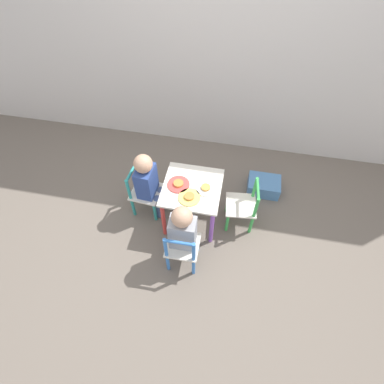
# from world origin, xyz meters

# --- Properties ---
(ground_plane) EXTENTS (6.00, 6.00, 0.00)m
(ground_plane) POSITION_xyz_m (0.00, 0.00, 0.00)
(ground_plane) COLOR #6B6056
(house_wall) EXTENTS (6.00, 0.06, 2.60)m
(house_wall) POSITION_xyz_m (0.00, 1.09, 1.30)
(house_wall) COLOR silver
(house_wall) RESTS_ON ground_plane
(kids_table) EXTENTS (0.48, 0.48, 0.47)m
(kids_table) POSITION_xyz_m (0.00, 0.00, 0.38)
(kids_table) COLOR silver
(kids_table) RESTS_ON ground_plane
(chair_blue) EXTENTS (0.26, 0.26, 0.50)m
(chair_blue) POSITION_xyz_m (0.01, -0.45, 0.24)
(chair_blue) COLOR silver
(chair_blue) RESTS_ON ground_plane
(chair_teal) EXTENTS (0.28, 0.28, 0.50)m
(chair_teal) POSITION_xyz_m (-0.45, 0.04, 0.24)
(chair_teal) COLOR silver
(chair_teal) RESTS_ON ground_plane
(chair_green) EXTENTS (0.29, 0.29, 0.50)m
(chair_green) POSITION_xyz_m (0.45, 0.05, 0.24)
(chair_green) COLOR silver
(chair_green) RESTS_ON ground_plane
(child_front) EXTENTS (0.20, 0.21, 0.71)m
(child_front) POSITION_xyz_m (0.01, -0.39, 0.42)
(child_front) COLOR #38383D
(child_front) RESTS_ON ground_plane
(child_left) EXTENTS (0.22, 0.21, 0.71)m
(child_left) POSITION_xyz_m (-0.39, 0.03, 0.42)
(child_left) COLOR #4C608E
(child_left) RESTS_ON ground_plane
(plate_front) EXTENTS (0.18, 0.18, 0.03)m
(plate_front) POSITION_xyz_m (-0.00, -0.11, 0.48)
(plate_front) COLOR #EADB66
(plate_front) RESTS_ON kids_table
(plate_left) EXTENTS (0.18, 0.18, 0.03)m
(plate_left) POSITION_xyz_m (-0.11, 0.00, 0.48)
(plate_left) COLOR #E54C47
(plate_left) RESTS_ON kids_table
(plate_right) EXTENTS (0.17, 0.17, 0.03)m
(plate_right) POSITION_xyz_m (0.11, 0.00, 0.48)
(plate_right) COLOR white
(plate_right) RESTS_ON kids_table
(storage_bin) EXTENTS (0.31, 0.23, 0.14)m
(storage_bin) POSITION_xyz_m (0.64, 0.46, 0.07)
(storage_bin) COLOR #4C7FB7
(storage_bin) RESTS_ON ground_plane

